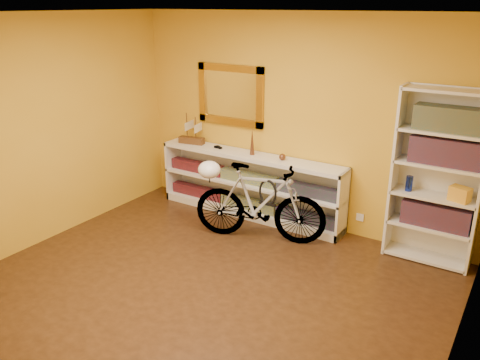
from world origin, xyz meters
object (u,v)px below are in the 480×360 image
Objects in this scene: console_unit at (250,185)px; helmet at (209,170)px; bookcase at (437,179)px; bicycle at (260,203)px.

helmet reaches higher than console_unit.
bookcase reaches higher than bicycle.
bicycle is (-1.80, -0.57, -0.48)m from bookcase.
console_unit is 2.33m from bookcase.
helmet is (-2.39, -0.76, -0.12)m from bookcase.
bicycle is 5.86× the size of helmet.
helmet is at bearing -162.38° from bookcase.
bicycle is 0.71m from helmet.
helmet is (-0.58, -0.19, 0.36)m from bicycle.
bookcase is 6.94× the size of helmet.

